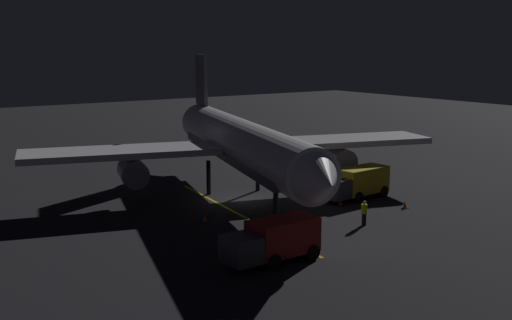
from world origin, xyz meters
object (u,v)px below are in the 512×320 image
object	(u,v)px
traffic_cone_near_right	(405,205)
traffic_cone_far	(340,202)
traffic_cone_near_left	(205,218)
traffic_cone_under_wing	(301,218)
catering_truck	(357,183)
ground_crew_worker	(364,213)
baggage_truck	(275,241)
airliner	(240,144)

from	to	relation	value
traffic_cone_near_right	traffic_cone_far	size ratio (longest dim) A/B	1.00
traffic_cone_near_left	traffic_cone_under_wing	distance (m)	6.78
traffic_cone_far	traffic_cone_under_wing	bearing A→B (deg)	18.69
catering_truck	ground_crew_worker	bearing A→B (deg)	50.19
baggage_truck	traffic_cone_near_left	bearing A→B (deg)	-95.57
traffic_cone_near_left	baggage_truck	bearing A→B (deg)	84.43
ground_crew_worker	traffic_cone_under_wing	xyz separation A→B (m)	(2.98, -3.24, -0.64)
catering_truck	traffic_cone_far	xyz separation A→B (m)	(2.62, 0.94, -1.04)
traffic_cone_under_wing	ground_crew_worker	bearing A→B (deg)	132.64
baggage_truck	ground_crew_worker	size ratio (longest dim) A/B	3.39
traffic_cone_near_right	catering_truck	bearing A→B (deg)	-78.92
traffic_cone_near_left	traffic_cone_near_right	bearing A→B (deg)	159.73
baggage_truck	traffic_cone_under_wing	size ratio (longest dim) A/B	10.72
ground_crew_worker	traffic_cone_near_right	world-z (taller)	ground_crew_worker
traffic_cone_near_right	traffic_cone_far	bearing A→B (deg)	-44.59
traffic_cone_near_right	ground_crew_worker	bearing A→B (deg)	15.52
catering_truck	traffic_cone_near_right	bearing A→B (deg)	101.08
traffic_cone_under_wing	traffic_cone_near_left	bearing A→B (deg)	-33.46
catering_truck	traffic_cone_far	size ratio (longest dim) A/B	11.78
traffic_cone_near_right	traffic_cone_under_wing	xyz separation A→B (m)	(8.83, -1.61, 0.00)
airliner	catering_truck	world-z (taller)	airliner
baggage_truck	traffic_cone_under_wing	world-z (taller)	baggage_truck
airliner	ground_crew_worker	world-z (taller)	airliner
airliner	baggage_truck	size ratio (longest dim) A/B	5.88
traffic_cone_far	airliner	bearing A→B (deg)	-53.74
catering_truck	airliner	bearing A→B (deg)	-37.43
traffic_cone_under_wing	traffic_cone_far	world-z (taller)	same
catering_truck	traffic_cone_near_right	size ratio (longest dim) A/B	11.78
traffic_cone_near_left	catering_truck	bearing A→B (deg)	175.88
traffic_cone_near_right	traffic_cone_under_wing	bearing A→B (deg)	-10.35
airliner	traffic_cone_near_right	world-z (taller)	airliner
traffic_cone_near_left	traffic_cone_near_right	distance (m)	15.44
traffic_cone_near_left	traffic_cone_far	world-z (taller)	same
ground_crew_worker	traffic_cone_near_left	size ratio (longest dim) A/B	3.16
catering_truck	traffic_cone_near_left	size ratio (longest dim) A/B	11.78
baggage_truck	traffic_cone_far	xyz separation A→B (m)	(-11.95, -7.67, -1.01)
traffic_cone_under_wing	traffic_cone_far	bearing A→B (deg)	-161.31
traffic_cone_near_right	traffic_cone_under_wing	size ratio (longest dim) A/B	1.00
traffic_cone_near_left	traffic_cone_far	size ratio (longest dim) A/B	1.00
traffic_cone_far	traffic_cone_near_right	bearing A→B (deg)	135.41
ground_crew_worker	baggage_truck	bearing A→B (deg)	15.32
baggage_truck	traffic_cone_far	distance (m)	14.23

